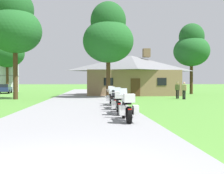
{
  "coord_description": "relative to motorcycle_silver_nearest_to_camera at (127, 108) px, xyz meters",
  "views": [
    {
      "loc": [
        0.69,
        -4.11,
        1.6
      ],
      "look_at": [
        2.43,
        17.2,
        1.25
      ],
      "focal_mm": 41.96,
      "sensor_mm": 36.0,
      "label": 1
    }
  ],
  "objects": [
    {
      "name": "tree_left_far",
      "position": [
        -15.46,
        35.16,
        6.67
      ],
      "size": [
        5.69,
        5.69,
        11.02
      ],
      "color": "#422D19",
      "rests_on": "ground"
    },
    {
      "name": "asphalt_driveway",
      "position": [
        -2.12,
        11.88,
        -0.58
      ],
      "size": [
        6.4,
        80.0,
        0.06
      ],
      "primitive_type": "cube",
      "color": "gray",
      "rests_on": "ground"
    },
    {
      "name": "motorcycle_silver_nearest_to_camera",
      "position": [
        0.0,
        0.0,
        0.0
      ],
      "size": [
        0.73,
        2.08,
        1.3
      ],
      "rotation": [
        0.0,
        0.0,
        0.01
      ],
      "color": "black",
      "rests_on": "asphalt_driveway"
    },
    {
      "name": "bystander_tan_shirt_beside_signpost",
      "position": [
        7.49,
        14.17,
        0.32
      ],
      "size": [
        0.39,
        0.45,
        1.67
      ],
      "rotation": [
        0.0,
        0.0,
        5.37
      ],
      "color": "black",
      "rests_on": "ground"
    },
    {
      "name": "motorcycle_silver_farthest_in_row",
      "position": [
        -0.01,
        7.67,
        0.0
      ],
      "size": [
        0.72,
        2.08,
        1.3
      ],
      "rotation": [
        0.0,
        0.0,
        -0.01
      ],
      "color": "black",
      "rests_on": "asphalt_driveway"
    },
    {
      "name": "ground_plane",
      "position": [
        -2.12,
        13.88,
        -0.61
      ],
      "size": [
        500.0,
        500.0,
        0.0
      ],
      "primitive_type": "plane",
      "color": "#4C8433"
    },
    {
      "name": "tree_left_near",
      "position": [
        -8.63,
        15.52,
        6.54
      ],
      "size": [
        5.04,
        5.04,
        10.47
      ],
      "color": "#422D19",
      "rests_on": "ground"
    },
    {
      "name": "stone_lodge",
      "position": [
        3.79,
        23.39,
        2.03
      ],
      "size": [
        11.96,
        7.11,
        6.03
      ],
      "color": "#896B4C",
      "rests_on": "ground"
    },
    {
      "name": "parked_navy_suv_far_left",
      "position": [
        -14.39,
        30.08,
        0.17
      ],
      "size": [
        2.57,
        4.84,
        1.4
      ],
      "rotation": [
        0.0,
        0.0,
        0.16
      ],
      "color": "navy",
      "rests_on": "ground"
    },
    {
      "name": "tree_by_lodge_front",
      "position": [
        0.4,
        17.06,
        5.94
      ],
      "size": [
        5.28,
        5.28,
        10.03
      ],
      "color": "#422D19",
      "rests_on": "ground"
    },
    {
      "name": "motorcycle_white_third_in_row",
      "position": [
        -0.05,
        5.08,
        0.01
      ],
      "size": [
        0.66,
        2.08,
        1.3
      ],
      "rotation": [
        0.0,
        0.0,
        0.04
      ],
      "color": "black",
      "rests_on": "asphalt_driveway"
    },
    {
      "name": "motorcycle_green_second_in_row",
      "position": [
        -0.07,
        2.51,
        0.0
      ],
      "size": [
        0.77,
        2.08,
        1.3
      ],
      "rotation": [
        0.0,
        0.0,
        -0.05
      ],
      "color": "black",
      "rests_on": "asphalt_driveway"
    },
    {
      "name": "tree_right_of_lodge",
      "position": [
        12.76,
        25.69,
        6.03
      ],
      "size": [
        5.02,
        5.02,
        9.95
      ],
      "color": "#422D19",
      "rests_on": "ground"
    },
    {
      "name": "bystander_olive_shirt_near_lodge",
      "position": [
        7.28,
        15.43,
        0.34
      ],
      "size": [
        0.4,
        0.44,
        1.69
      ],
      "rotation": [
        0.0,
        0.0,
        2.29
      ],
      "color": "black",
      "rests_on": "ground"
    },
    {
      "name": "metal_silo_distant",
      "position": [
        -16.19,
        37.77,
        2.67
      ],
      "size": [
        3.83,
        3.83,
        6.55
      ],
      "color": "#B2B7BC",
      "rests_on": "ground"
    }
  ]
}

